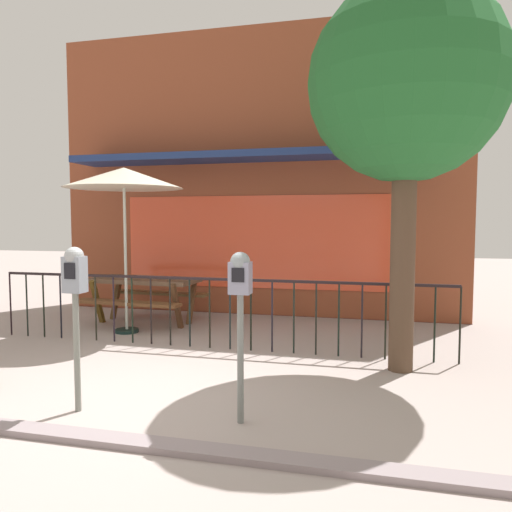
{
  "coord_description": "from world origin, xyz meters",
  "views": [
    {
      "loc": [
        2.14,
        -4.19,
        1.73
      ],
      "look_at": [
        0.55,
        2.36,
        1.24
      ],
      "focal_mm": 33.77,
      "sensor_mm": 36.0,
      "label": 1
    }
  ],
  "objects_px": {
    "picnic_table_left": "(145,288)",
    "parking_meter_far": "(240,291)",
    "parking_meter_near": "(75,285)",
    "patio_umbrella": "(124,179)",
    "street_tree": "(406,86)"
  },
  "relations": [
    {
      "from": "patio_umbrella",
      "to": "street_tree",
      "type": "bearing_deg",
      "value": -13.72
    },
    {
      "from": "street_tree",
      "to": "patio_umbrella",
      "type": "bearing_deg",
      "value": 166.28
    },
    {
      "from": "picnic_table_left",
      "to": "parking_meter_far",
      "type": "bearing_deg",
      "value": -52.92
    },
    {
      "from": "patio_umbrella",
      "to": "picnic_table_left",
      "type": "bearing_deg",
      "value": 92.05
    },
    {
      "from": "street_tree",
      "to": "parking_meter_far",
      "type": "bearing_deg",
      "value": -127.53
    },
    {
      "from": "picnic_table_left",
      "to": "parking_meter_near",
      "type": "xyz_separation_m",
      "value": [
        1.14,
        -3.61,
        0.55
      ]
    },
    {
      "from": "patio_umbrella",
      "to": "parking_meter_far",
      "type": "height_order",
      "value": "patio_umbrella"
    },
    {
      "from": "picnic_table_left",
      "to": "street_tree",
      "type": "distance_m",
      "value": 5.12
    },
    {
      "from": "picnic_table_left",
      "to": "parking_meter_near",
      "type": "distance_m",
      "value": 3.83
    },
    {
      "from": "picnic_table_left",
      "to": "parking_meter_near",
      "type": "bearing_deg",
      "value": -72.49
    },
    {
      "from": "parking_meter_near",
      "to": "parking_meter_far",
      "type": "bearing_deg",
      "value": 3.93
    },
    {
      "from": "patio_umbrella",
      "to": "parking_meter_near",
      "type": "distance_m",
      "value": 3.37
    },
    {
      "from": "patio_umbrella",
      "to": "parking_meter_far",
      "type": "relative_size",
      "value": 1.73
    },
    {
      "from": "picnic_table_left",
      "to": "parking_meter_far",
      "type": "xyz_separation_m",
      "value": [
        2.65,
        -3.51,
        0.53
      ]
    },
    {
      "from": "picnic_table_left",
      "to": "patio_umbrella",
      "type": "xyz_separation_m",
      "value": [
        0.02,
        -0.67,
        1.76
      ]
    }
  ]
}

